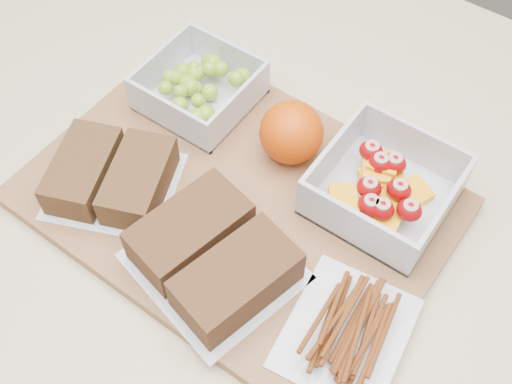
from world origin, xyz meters
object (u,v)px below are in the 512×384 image
orange (291,132)px  fruit_container (383,189)px  sandwich_bag_left (111,176)px  cutting_board (238,201)px  grape_container (201,87)px  pretzel_bag (348,327)px  sandwich_bag_center (213,256)px

orange → fruit_container: bearing=0.8°
sandwich_bag_left → cutting_board: bearing=29.8°
grape_container → pretzel_bag: grape_container is taller
orange → pretzel_bag: bearing=-42.7°
cutting_board → sandwich_bag_left: sandwich_bag_left is taller
fruit_container → orange: size_ratio=1.89×
cutting_board → pretzel_bag: bearing=-19.9°
sandwich_bag_left → fruit_container: bearing=31.8°
sandwich_bag_left → pretzel_bag: size_ratio=1.18×
grape_container → fruit_container: fruit_container is taller
cutting_board → orange: bearing=82.0°
fruit_container → grape_container: bearing=179.1°
cutting_board → sandwich_bag_center: bearing=-68.3°
fruit_container → sandwich_bag_left: bearing=-148.2°
grape_container → fruit_container: bearing=-0.9°
grape_container → fruit_container: 0.24m
pretzel_bag → grape_container: bearing=152.1°
grape_container → sandwich_bag_left: 0.15m
orange → sandwich_bag_center: (0.02, -0.16, -0.01)m
fruit_container → sandwich_bag_left: size_ratio=0.79×
fruit_container → sandwich_bag_center: 0.19m
pretzel_bag → fruit_container: bearing=107.3°
fruit_container → pretzel_bag: 0.15m
orange → sandwich_bag_center: orange is taller
sandwich_bag_left → pretzel_bag: (0.28, 0.00, -0.01)m
cutting_board → fruit_container: 0.15m
sandwich_bag_center → pretzel_bag: bearing=6.3°
cutting_board → pretzel_bag: pretzel_bag is taller
cutting_board → pretzel_bag: size_ratio=3.03×
fruit_container → pretzel_bag: bearing=-72.7°
grape_container → fruit_container: size_ratio=0.89×
fruit_container → sandwich_bag_left: fruit_container is taller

